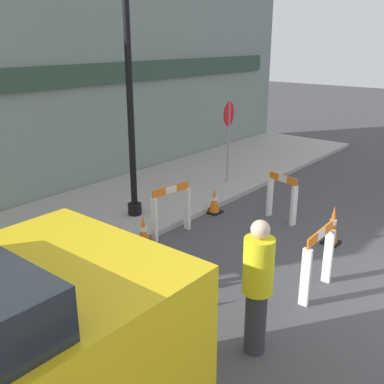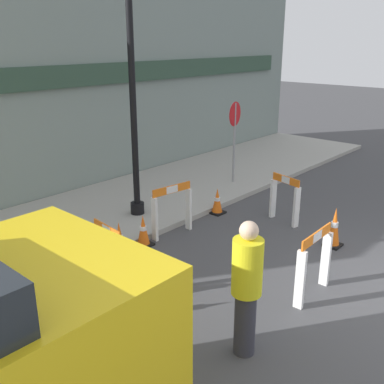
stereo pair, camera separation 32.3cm
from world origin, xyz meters
TOP-DOWN VIEW (x-y plane):
  - sidewalk_slab at (0.00, 6.16)m, footprint 18.00×3.33m
  - storefront_facade at (0.00, 7.90)m, footprint 18.00×0.22m
  - streetlamp_post at (-0.46, 5.48)m, footprint 0.44×0.44m
  - stop_sign at (2.68, 5.32)m, footprint 0.59×0.13m
  - barricade_0 at (-2.59, 3.71)m, footprint 0.21×0.72m
  - barricade_1 at (-0.78, 1.29)m, footprint 0.89×0.16m
  - barricade_2 at (1.42, 3.07)m, footprint 0.31×0.73m
  - barricade_3 at (-0.57, 4.35)m, footprint 0.90×0.25m
  - traffic_cone_0 at (0.88, 4.40)m, footprint 0.30×0.30m
  - traffic_cone_1 at (-1.90, 4.31)m, footprint 0.30×0.30m
  - traffic_cone_2 at (-2.80, 2.78)m, footprint 0.30×0.30m
  - traffic_cone_3 at (-2.19, 2.94)m, footprint 0.30×0.30m
  - traffic_cone_4 at (1.02, 1.79)m, footprint 0.30×0.30m
  - traffic_cone_5 at (-1.27, 4.40)m, footprint 0.30×0.30m
  - person_worker at (-2.48, 1.30)m, footprint 0.50×0.50m

SIDE VIEW (x-z plane):
  - sidewalk_slab at x=0.00m, z-range 0.00..0.11m
  - traffic_cone_0 at x=0.88m, z-range -0.01..0.56m
  - traffic_cone_5 at x=-1.27m, z-range -0.01..0.58m
  - traffic_cone_2 at x=-2.80m, z-range -0.01..0.61m
  - traffic_cone_3 at x=-2.19m, z-range -0.01..0.67m
  - traffic_cone_1 at x=-1.90m, z-range -0.01..0.67m
  - traffic_cone_4 at x=1.02m, z-range -0.01..0.73m
  - barricade_2 at x=1.42m, z-range 0.03..1.02m
  - barricade_0 at x=-2.59m, z-range 0.03..1.04m
  - barricade_3 at x=-0.57m, z-range 0.05..1.04m
  - barricade_1 at x=-0.78m, z-range 0.05..1.08m
  - person_worker at x=-2.48m, z-range 0.06..1.77m
  - stop_sign at x=2.68m, z-range 0.46..2.50m
  - storefront_facade at x=0.00m, z-range 0.00..5.50m
  - streetlamp_post at x=-0.46m, z-range 0.89..6.56m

